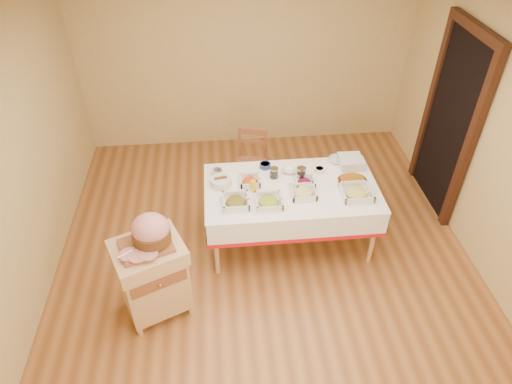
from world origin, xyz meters
TOP-DOWN VIEW (x-y plane):
  - room_shell at (0.00, 0.00)m, footprint 5.00×5.00m
  - doorway at (2.20, 0.90)m, footprint 0.09×1.10m
  - dining_table at (0.30, 0.30)m, footprint 1.82×1.02m
  - butcher_cart at (-1.11, -0.53)m, footprint 0.76×0.70m
  - dining_chair at (-0.05, 1.26)m, footprint 0.46×0.45m
  - ham_on_board at (-1.06, -0.50)m, footprint 0.47×0.45m
  - serving_dish_a at (-0.30, 0.07)m, footprint 0.27×0.27m
  - serving_dish_b at (0.03, 0.05)m, footprint 0.26×0.26m
  - serving_dish_c at (0.40, 0.16)m, footprint 0.25×0.25m
  - serving_dish_d at (0.94, 0.10)m, footprint 0.31×0.31m
  - serving_dish_e at (-0.13, 0.41)m, footprint 0.22×0.21m
  - serving_dish_f at (0.45, 0.34)m, footprint 0.21×0.20m
  - small_bowl_left at (-0.46, 0.60)m, footprint 0.13×0.13m
  - small_bowl_mid at (0.07, 0.68)m, footprint 0.12×0.12m
  - small_bowl_right at (0.65, 0.54)m, footprint 0.11×0.11m
  - bowl_white_imported at (0.31, 0.57)m, footprint 0.18×0.18m
  - bowl_small_imported at (0.87, 0.71)m, footprint 0.22×0.22m
  - preserve_jar_left at (0.14, 0.49)m, footprint 0.09×0.09m
  - preserve_jar_right at (0.43, 0.45)m, footprint 0.10×0.10m
  - mustard_bottle at (-0.10, 0.27)m, footprint 0.05×0.05m
  - bread_basket at (-0.43, 0.41)m, footprint 0.22×0.22m
  - plate_stack at (1.01, 0.62)m, footprint 0.25×0.25m
  - brass_platter at (0.96, 0.35)m, footprint 0.31×0.22m

SIDE VIEW (x-z plane):
  - dining_chair at x=-0.05m, z-range 0.01..0.86m
  - butcher_cart at x=-1.11m, z-range 0.06..0.92m
  - dining_table at x=0.30m, z-range 0.22..0.98m
  - bowl_white_imported at x=0.31m, z-range 0.76..0.80m
  - brass_platter at x=0.96m, z-range 0.76..0.80m
  - bowl_small_imported at x=0.87m, z-range 0.76..0.81m
  - small_bowl_mid at x=0.07m, z-range 0.76..0.82m
  - small_bowl_right at x=0.65m, z-range 0.76..0.82m
  - serving_dish_f at x=0.45m, z-range 0.74..0.84m
  - serving_dish_e at x=-0.13m, z-range 0.74..0.84m
  - serving_dish_c at x=0.40m, z-range 0.74..0.84m
  - small_bowl_left at x=-0.46m, z-range 0.76..0.82m
  - serving_dish_b at x=0.03m, z-range 0.74..0.85m
  - serving_dish_a at x=-0.30m, z-range 0.74..0.86m
  - serving_dish_d at x=0.94m, z-range 0.74..0.86m
  - bread_basket at x=-0.43m, z-range 0.75..0.85m
  - preserve_jar_left at x=0.14m, z-range 0.75..0.87m
  - plate_stack at x=1.01m, z-range 0.76..0.87m
  - preserve_jar_right at x=0.43m, z-range 0.75..0.88m
  - mustard_bottle at x=-0.10m, z-range 0.75..0.92m
  - ham_on_board at x=-1.06m, z-range 0.84..1.15m
  - doorway at x=2.20m, z-range 0.01..2.21m
  - room_shell at x=0.00m, z-range -1.20..3.80m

